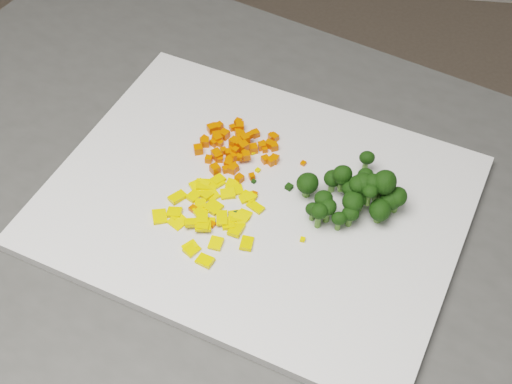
# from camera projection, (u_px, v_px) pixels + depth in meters

# --- Properties ---
(counter_block) EXTENTS (1.17, 1.02, 0.90)m
(counter_block) POSITION_uv_depth(u_px,v_px,m) (234.00, 373.00, 1.17)
(counter_block) COLOR #41413F
(counter_block) RESTS_ON ground
(cutting_board) EXTENTS (0.56, 0.49, 0.01)m
(cutting_board) POSITION_uv_depth(u_px,v_px,m) (256.00, 201.00, 0.82)
(cutting_board) COLOR silver
(cutting_board) RESTS_ON counter_block
(carrot_pile) EXTENTS (0.10, 0.10, 0.03)m
(carrot_pile) POSITION_uv_depth(u_px,v_px,m) (238.00, 143.00, 0.85)
(carrot_pile) COLOR #EA4802
(carrot_pile) RESTS_ON cutting_board
(pepper_pile) EXTENTS (0.12, 0.12, 0.02)m
(pepper_pile) POSITION_uv_depth(u_px,v_px,m) (207.00, 214.00, 0.79)
(pepper_pile) COLOR yellow
(pepper_pile) RESTS_ON cutting_board
(broccoli_pile) EXTENTS (0.12, 0.12, 0.06)m
(broccoli_pile) POSITION_uv_depth(u_px,v_px,m) (359.00, 191.00, 0.79)
(broccoli_pile) COLOR black
(broccoli_pile) RESTS_ON cutting_board
(carrot_cube_0) EXTENTS (0.01, 0.01, 0.01)m
(carrot_cube_0) POSITION_uv_depth(u_px,v_px,m) (214.00, 143.00, 0.87)
(carrot_cube_0) COLOR #EA4802
(carrot_cube_0) RESTS_ON carrot_pile
(carrot_cube_1) EXTENTS (0.01, 0.01, 0.01)m
(carrot_cube_1) POSITION_uv_depth(u_px,v_px,m) (244.00, 143.00, 0.87)
(carrot_cube_1) COLOR #EA4802
(carrot_cube_1) RESTS_ON carrot_pile
(carrot_cube_2) EXTENTS (0.01, 0.01, 0.01)m
(carrot_cube_2) POSITION_uv_depth(u_px,v_px,m) (250.00, 135.00, 0.86)
(carrot_cube_2) COLOR #EA4802
(carrot_cube_2) RESTS_ON carrot_pile
(carrot_cube_3) EXTENTS (0.01, 0.01, 0.01)m
(carrot_cube_3) POSITION_uv_depth(u_px,v_px,m) (229.00, 164.00, 0.84)
(carrot_cube_3) COLOR #EA4802
(carrot_cube_3) RESTS_ON carrot_pile
(carrot_cube_4) EXTENTS (0.01, 0.01, 0.01)m
(carrot_cube_4) POSITION_uv_depth(u_px,v_px,m) (216.00, 154.00, 0.85)
(carrot_cube_4) COLOR #EA4802
(carrot_cube_4) RESTS_ON carrot_pile
(carrot_cube_5) EXTENTS (0.01, 0.01, 0.01)m
(carrot_cube_5) POSITION_uv_depth(u_px,v_px,m) (242.00, 135.00, 0.88)
(carrot_cube_5) COLOR #EA4802
(carrot_cube_5) RESTS_ON carrot_pile
(carrot_cube_6) EXTENTS (0.01, 0.01, 0.01)m
(carrot_cube_6) POSITION_uv_depth(u_px,v_px,m) (272.00, 136.00, 0.88)
(carrot_cube_6) COLOR #EA4802
(carrot_cube_6) RESTS_ON carrot_pile
(carrot_cube_7) EXTENTS (0.01, 0.01, 0.01)m
(carrot_cube_7) POSITION_uv_depth(u_px,v_px,m) (275.00, 137.00, 0.87)
(carrot_cube_7) COLOR #EA4802
(carrot_cube_7) RESTS_ON carrot_pile
(carrot_cube_8) EXTENTS (0.01, 0.01, 0.01)m
(carrot_cube_8) POSITION_uv_depth(u_px,v_px,m) (220.00, 159.00, 0.85)
(carrot_cube_8) COLOR #EA4802
(carrot_cube_8) RESTS_ON carrot_pile
(carrot_cube_9) EXTENTS (0.01, 0.01, 0.01)m
(carrot_cube_9) POSITION_uv_depth(u_px,v_px,m) (239.00, 140.00, 0.87)
(carrot_cube_9) COLOR #EA4802
(carrot_cube_9) RESTS_ON carrot_pile
(carrot_cube_10) EXTENTS (0.01, 0.01, 0.01)m
(carrot_cube_10) POSITION_uv_depth(u_px,v_px,m) (241.00, 133.00, 0.88)
(carrot_cube_10) COLOR #EA4802
(carrot_cube_10) RESTS_ON carrot_pile
(carrot_cube_11) EXTENTS (0.01, 0.01, 0.01)m
(carrot_cube_11) POSITION_uv_depth(u_px,v_px,m) (236.00, 150.00, 0.85)
(carrot_cube_11) COLOR #EA4802
(carrot_cube_11) RESTS_ON carrot_pile
(carrot_cube_12) EXTENTS (0.01, 0.01, 0.01)m
(carrot_cube_12) POSITION_uv_depth(u_px,v_px,m) (232.00, 128.00, 0.89)
(carrot_cube_12) COLOR #EA4802
(carrot_cube_12) RESTS_ON carrot_pile
(carrot_cube_13) EXTENTS (0.01, 0.01, 0.01)m
(carrot_cube_13) POSITION_uv_depth(u_px,v_px,m) (240.00, 138.00, 0.87)
(carrot_cube_13) COLOR #EA4802
(carrot_cube_13) RESTS_ON carrot_pile
(carrot_cube_14) EXTENTS (0.01, 0.01, 0.01)m
(carrot_cube_14) POSITION_uv_depth(u_px,v_px,m) (218.00, 139.00, 0.87)
(carrot_cube_14) COLOR #EA4802
(carrot_cube_14) RESTS_ON carrot_pile
(carrot_cube_15) EXTENTS (0.01, 0.01, 0.01)m
(carrot_cube_15) POSITION_uv_depth(u_px,v_px,m) (234.00, 149.00, 0.86)
(carrot_cube_15) COLOR #EA4802
(carrot_cube_15) RESTS_ON carrot_pile
(carrot_cube_16) EXTENTS (0.01, 0.01, 0.01)m
(carrot_cube_16) POSITION_uv_depth(u_px,v_px,m) (205.00, 142.00, 0.87)
(carrot_cube_16) COLOR #EA4802
(carrot_cube_16) RESTS_ON carrot_pile
(carrot_cube_17) EXTENTS (0.01, 0.01, 0.01)m
(carrot_cube_17) POSITION_uv_depth(u_px,v_px,m) (205.00, 140.00, 0.87)
(carrot_cube_17) COLOR #EA4802
(carrot_cube_17) RESTS_ON carrot_pile
(carrot_cube_18) EXTENTS (0.01, 0.01, 0.01)m
(carrot_cube_18) POSITION_uv_depth(u_px,v_px,m) (255.00, 134.00, 0.88)
(carrot_cube_18) COLOR #EA4802
(carrot_cube_18) RESTS_ON carrot_pile
(carrot_cube_19) EXTENTS (0.01, 0.01, 0.01)m
(carrot_cube_19) POSITION_uv_depth(u_px,v_px,m) (217.00, 136.00, 0.87)
(carrot_cube_19) COLOR #EA4802
(carrot_cube_19) RESTS_ON carrot_pile
(carrot_cube_20) EXTENTS (0.01, 0.01, 0.01)m
(carrot_cube_20) POSITION_uv_depth(u_px,v_px,m) (232.00, 169.00, 0.84)
(carrot_cube_20) COLOR #EA4802
(carrot_cube_20) RESTS_ON carrot_pile
(carrot_cube_21) EXTENTS (0.01, 0.01, 0.01)m
(carrot_cube_21) POSITION_uv_depth(u_px,v_px,m) (241.00, 139.00, 0.86)
(carrot_cube_21) COLOR #EA4802
(carrot_cube_21) RESTS_ON carrot_pile
(carrot_cube_22) EXTENTS (0.01, 0.01, 0.01)m
(carrot_cube_22) POSITION_uv_depth(u_px,v_px,m) (234.00, 166.00, 0.84)
(carrot_cube_22) COLOR #EA4802
(carrot_cube_22) RESTS_ON carrot_pile
(carrot_cube_23) EXTENTS (0.01, 0.01, 0.01)m
(carrot_cube_23) POSITION_uv_depth(u_px,v_px,m) (215.00, 169.00, 0.84)
(carrot_cube_23) COLOR #EA4802
(carrot_cube_23) RESTS_ON carrot_pile
(carrot_cube_24) EXTENTS (0.01, 0.01, 0.01)m
(carrot_cube_24) POSITION_uv_depth(u_px,v_px,m) (216.00, 139.00, 0.87)
(carrot_cube_24) COLOR #EA4802
(carrot_cube_24) RESTS_ON carrot_pile
(carrot_cube_25) EXTENTS (0.01, 0.01, 0.01)m
(carrot_cube_25) POSITION_uv_depth(u_px,v_px,m) (245.00, 139.00, 0.86)
(carrot_cube_25) COLOR #EA4802
(carrot_cube_25) RESTS_ON carrot_pile
(carrot_cube_26) EXTENTS (0.01, 0.01, 0.01)m
(carrot_cube_26) POSITION_uv_depth(u_px,v_px,m) (246.00, 156.00, 0.84)
(carrot_cube_26) COLOR #EA4802
(carrot_cube_26) RESTS_ON carrot_pile
(carrot_cube_27) EXTENTS (0.01, 0.01, 0.01)m
(carrot_cube_27) POSITION_uv_depth(u_px,v_px,m) (234.00, 168.00, 0.84)
(carrot_cube_27) COLOR #EA4802
(carrot_cube_27) RESTS_ON carrot_pile
(carrot_cube_28) EXTENTS (0.01, 0.01, 0.01)m
(carrot_cube_28) POSITION_uv_depth(u_px,v_px,m) (244.00, 146.00, 0.85)
(carrot_cube_28) COLOR #EA4802
(carrot_cube_28) RESTS_ON carrot_pile
(carrot_cube_29) EXTENTS (0.01, 0.01, 0.01)m
(carrot_cube_29) POSITION_uv_depth(u_px,v_px,m) (226.00, 170.00, 0.84)
(carrot_cube_29) COLOR #EA4802
(carrot_cube_29) RESTS_ON carrot_pile
(carrot_cube_30) EXTENTS (0.01, 0.01, 0.01)m
(carrot_cube_30) POSITION_uv_depth(u_px,v_px,m) (219.00, 126.00, 0.89)
(carrot_cube_30) COLOR #EA4802
(carrot_cube_30) RESTS_ON carrot_pile
(carrot_cube_31) EXTENTS (0.01, 0.01, 0.01)m
(carrot_cube_31) POSITION_uv_depth(u_px,v_px,m) (263.00, 145.00, 0.87)
(carrot_cube_31) COLOR #EA4802
(carrot_cube_31) RESTS_ON carrot_pile
(carrot_cube_32) EXTENTS (0.01, 0.01, 0.01)m
(carrot_cube_32) POSITION_uv_depth(u_px,v_px,m) (217.00, 156.00, 0.85)
(carrot_cube_32) COLOR #EA4802
(carrot_cube_32) RESTS_ON carrot_pile
(carrot_cube_33) EXTENTS (0.01, 0.01, 0.01)m
(carrot_cube_33) POSITION_uv_depth(u_px,v_px,m) (275.00, 159.00, 0.85)
(carrot_cube_33) COLOR #EA4802
(carrot_cube_33) RESTS_ON carrot_pile
(carrot_cube_34) EXTENTS (0.01, 0.01, 0.01)m
(carrot_cube_34) POSITION_uv_depth(u_px,v_px,m) (225.00, 134.00, 0.88)
(carrot_cube_34) COLOR #EA4802
(carrot_cube_34) RESTS_ON carrot_pile
(carrot_cube_35) EXTENTS (0.01, 0.01, 0.01)m
(carrot_cube_35) POSITION_uv_depth(u_px,v_px,m) (229.00, 153.00, 0.86)
(carrot_cube_35) COLOR #EA4802
(carrot_cube_35) RESTS_ON carrot_pile
(carrot_cube_36) EXTENTS (0.01, 0.01, 0.01)m
(carrot_cube_36) POSITION_uv_depth(u_px,v_px,m) (238.00, 143.00, 0.85)
(carrot_cube_36) COLOR #EA4802
(carrot_cube_36) RESTS_ON carrot_pile
(carrot_cube_37) EXTENTS (0.01, 0.01, 0.01)m
(carrot_cube_37) POSITION_uv_depth(u_px,v_px,m) (245.00, 153.00, 0.85)
(carrot_cube_37) COLOR #EA4802
(carrot_cube_37) RESTS_ON carrot_pile
(carrot_cube_38) EXTENTS (0.01, 0.01, 0.01)m
(carrot_cube_38) POSITION_uv_depth(u_px,v_px,m) (230.00, 160.00, 0.85)
(carrot_cube_38) COLOR #EA4802
(carrot_cube_38) RESTS_ON carrot_pile
(carrot_cube_39) EXTENTS (0.01, 0.01, 0.01)m
(carrot_cube_39) POSITION_uv_depth(u_px,v_px,m) (239.00, 178.00, 0.83)
(carrot_cube_39) COLOR #EA4802
(carrot_cube_39) RESTS_ON carrot_pile
(carrot_cube_40) EXTENTS (0.01, 0.01, 0.01)m
(carrot_cube_40) POSITION_uv_depth(u_px,v_px,m) (220.00, 143.00, 0.87)
(carrot_cube_40) COLOR #EA4802
(carrot_cube_40) RESTS_ON carrot_pile
(carrot_cube_41) EXTENTS (0.01, 0.01, 0.01)m
(carrot_cube_41) POSITION_uv_depth(u_px,v_px,m) (271.00, 161.00, 0.85)
(carrot_cube_41) COLOR #EA4802
(carrot_cube_41) RESTS_ON carrot_pile
(carrot_cube_42) EXTENTS (0.01, 0.01, 0.01)m
(carrot_cube_42) POSITION_uv_depth(u_px,v_px,m) (252.00, 176.00, 0.83)
(carrot_cube_42) COLOR #EA4802
(carrot_cube_42) RESTS_ON carrot_pile
(carrot_cube_43) EXTENTS (0.01, 0.01, 0.01)m
(carrot_cube_43) POSITION_uv_depth(u_px,v_px,m) (239.00, 134.00, 0.88)
(carrot_cube_43) COLOR #EA4802
(carrot_cube_43) RESTS_ON carrot_pile
(carrot_cube_44) EXTENTS (0.01, 0.01, 0.01)m
(carrot_cube_44) POSITION_uv_depth(u_px,v_px,m) (240.00, 157.00, 0.84)
(carrot_cube_44) COLOR #EA4802
(carrot_cube_44) RESTS_ON carrot_pile
(carrot_cube_45) EXTENTS (0.01, 0.01, 0.01)m
(carrot_cube_45) POSITION_uv_depth(u_px,v_px,m) (198.00, 149.00, 0.86)
(carrot_cube_45) COLOR #EA4802
(carrot_cube_45) RESTS_ON carrot_pile
(carrot_cube_46) EXTENTS (0.01, 0.01, 0.01)m
(carrot_cube_46) POSITION_uv_depth(u_px,v_px,m) (212.00, 129.00, 0.88)
(carrot_cube_46) COLOR #EA4802
(carrot_cube_46) RESTS_ON carrot_pile
(carrot_cube_47) EXTENTS (0.01, 0.01, 0.01)m
(carrot_cube_47) POSITION_uv_depth(u_px,v_px,m) (217.00, 127.00, 0.88)
(carrot_cube_47) COLOR #EA4802
(carrot_cube_47) RESTS_ON carrot_pile
(carrot_cube_48) EXTENTS (0.01, 0.01, 0.01)m
(carrot_cube_48) POSITION_uv_depth(u_px,v_px,m) (269.00, 144.00, 0.87)
(carrot_cube_48) COLOR #EA4802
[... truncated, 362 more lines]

